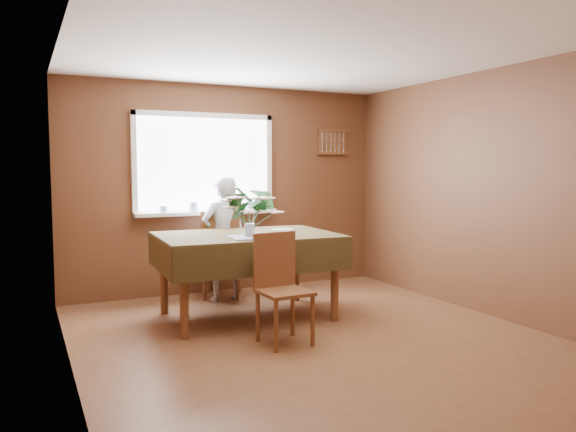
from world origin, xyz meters
name	(u,v)px	position (x,y,z in m)	size (l,w,h in m)	color
floor	(315,339)	(0.00, 0.00, 0.00)	(4.50, 4.50, 0.00)	brown
ceiling	(316,50)	(0.00, 0.00, 2.50)	(4.50, 4.50, 0.00)	white
wall_back	(228,189)	(0.00, 2.25, 1.25)	(4.00, 4.00, 0.00)	brown
wall_front	(528,219)	(0.00, -2.25, 1.25)	(4.00, 4.00, 0.00)	brown
wall_left	(68,204)	(-2.00, 0.00, 1.25)	(4.50, 4.50, 0.00)	brown
wall_right	(488,193)	(2.00, 0.00, 1.25)	(4.50, 4.50, 0.00)	brown
window_assembly	(206,180)	(-0.29, 2.20, 1.36)	(1.72, 0.20, 1.22)	white
spoon_rack	(332,142)	(1.45, 2.22, 1.85)	(0.44, 0.05, 0.33)	brown
dining_table	(247,244)	(-0.27, 0.94, 0.74)	(1.80, 1.27, 0.86)	brown
chair_far	(221,251)	(-0.23, 1.84, 0.55)	(0.58, 0.58, 1.02)	brown
chair_near	(280,283)	(-0.30, 0.08, 0.52)	(0.43, 0.43, 0.95)	brown
seated_woman	(224,239)	(-0.23, 1.74, 0.71)	(0.52, 0.34, 1.41)	white
flower_bouquet	(249,207)	(-0.32, 0.74, 1.13)	(0.51, 0.51, 0.44)	white
side_plate	(283,230)	(0.19, 1.07, 0.86)	(0.24, 0.24, 0.01)	white
table_knife	(269,234)	(-0.12, 0.73, 0.86)	(0.02, 0.20, 0.00)	silver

